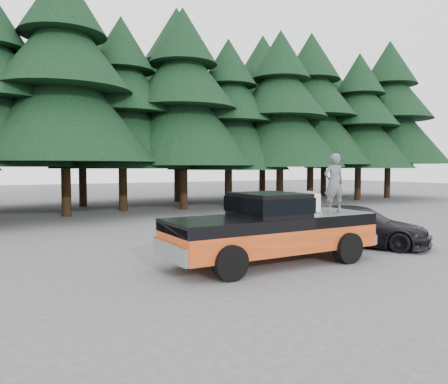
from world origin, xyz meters
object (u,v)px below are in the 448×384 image
pickup_truck (271,239)px  air_compressor (303,204)px  man_on_bed (334,183)px  parked_car (359,226)px

pickup_truck → air_compressor: air_compressor is taller
air_compressor → man_on_bed: size_ratio=0.47×
pickup_truck → parked_car: pickup_truck is taller
air_compressor → man_on_bed: bearing=2.4°
parked_car → man_on_bed: bearing=177.0°
air_compressor → parked_car: air_compressor is taller
pickup_truck → parked_car: 4.30m
pickup_truck → parked_car: (4.21, 0.85, -0.01)m
pickup_truck → man_on_bed: man_on_bed is taller
pickup_truck → man_on_bed: 2.47m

